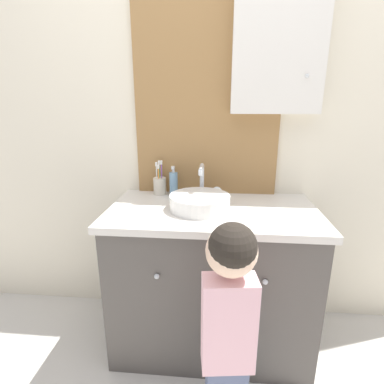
# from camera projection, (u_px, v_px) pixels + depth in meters

# --- Properties ---
(ground_plane) EXTENTS (10.00, 10.00, 0.00)m
(ground_plane) POSITION_uv_depth(u_px,v_px,m) (208.00, 384.00, 1.48)
(ground_plane) COLOR beige
(wall_back) EXTENTS (3.20, 0.18, 2.50)m
(wall_back) POSITION_uv_depth(u_px,v_px,m) (219.00, 113.00, 1.70)
(wall_back) COLOR beige
(wall_back) RESTS_ON ground_plane
(vanity_counter) EXTENTS (1.07, 0.60, 0.81)m
(vanity_counter) POSITION_uv_depth(u_px,v_px,m) (211.00, 277.00, 1.65)
(vanity_counter) COLOR #4C4742
(vanity_counter) RESTS_ON ground_plane
(sink_basin) EXTENTS (0.31, 0.36, 0.20)m
(sink_basin) POSITION_uv_depth(u_px,v_px,m) (200.00, 201.00, 1.52)
(sink_basin) COLOR white
(sink_basin) RESTS_ON vanity_counter
(toothbrush_holder) EXTENTS (0.07, 0.07, 0.20)m
(toothbrush_holder) POSITION_uv_depth(u_px,v_px,m) (160.00, 185.00, 1.76)
(toothbrush_holder) COLOR beige
(toothbrush_holder) RESTS_ON vanity_counter
(soap_dispenser) EXTENTS (0.05, 0.05, 0.18)m
(soap_dispenser) POSITION_uv_depth(u_px,v_px,m) (174.00, 184.00, 1.72)
(soap_dispenser) COLOR #6B93B2
(soap_dispenser) RESTS_ON vanity_counter
(child_figure) EXTENTS (0.21, 0.47, 0.96)m
(child_figure) POSITION_uv_depth(u_px,v_px,m) (229.00, 312.00, 1.10)
(child_figure) COLOR slate
(child_figure) RESTS_ON ground_plane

